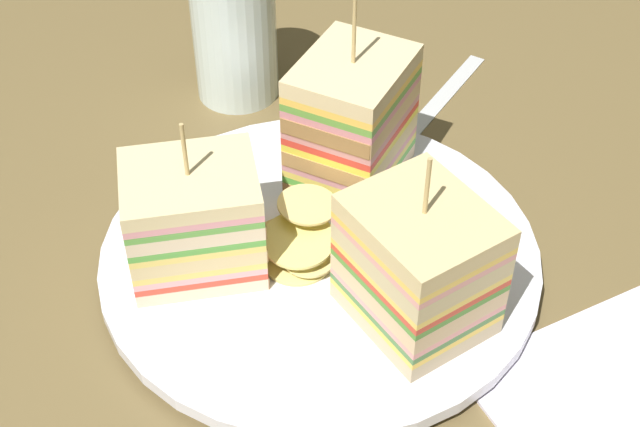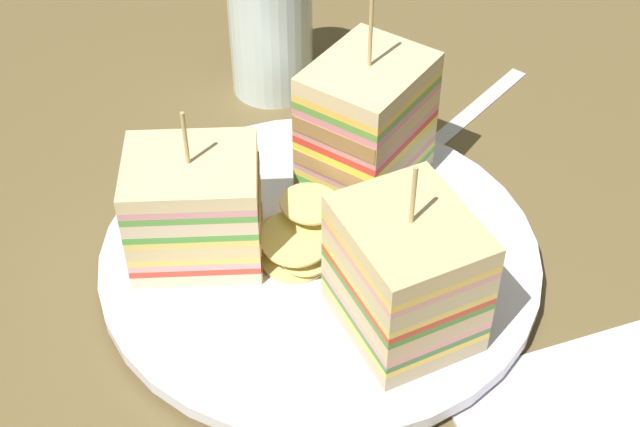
# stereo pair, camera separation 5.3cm
# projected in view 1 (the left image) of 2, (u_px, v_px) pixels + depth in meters

# --- Properties ---
(ground_plane) EXTENTS (1.13, 0.88, 0.02)m
(ground_plane) POSITION_uv_depth(u_px,v_px,m) (320.00, 278.00, 0.57)
(ground_plane) COLOR brown
(plate) EXTENTS (0.27, 0.27, 0.02)m
(plate) POSITION_uv_depth(u_px,v_px,m) (320.00, 257.00, 0.56)
(plate) COLOR white
(plate) RESTS_ON ground_plane
(sandwich_wedge_0) EXTENTS (0.10, 0.09, 0.14)m
(sandwich_wedge_0) POSITION_uv_depth(u_px,v_px,m) (351.00, 122.00, 0.58)
(sandwich_wedge_0) COLOR beige
(sandwich_wedge_0) RESTS_ON plate
(sandwich_wedge_1) EXTENTS (0.09, 0.09, 0.10)m
(sandwich_wedge_1) POSITION_uv_depth(u_px,v_px,m) (195.00, 220.00, 0.52)
(sandwich_wedge_1) COLOR beige
(sandwich_wedge_1) RESTS_ON plate
(sandwich_wedge_2) EXTENTS (0.06, 0.08, 0.11)m
(sandwich_wedge_2) POSITION_uv_depth(u_px,v_px,m) (418.00, 265.00, 0.49)
(sandwich_wedge_2) COLOR #CEB48C
(sandwich_wedge_2) RESTS_ON plate
(chip_pile) EXTENTS (0.07, 0.06, 0.03)m
(chip_pile) POSITION_uv_depth(u_px,v_px,m) (299.00, 242.00, 0.54)
(chip_pile) COLOR #EDD97A
(chip_pile) RESTS_ON plate
(spoon) EXTENTS (0.15, 0.08, 0.01)m
(spoon) POSITION_uv_depth(u_px,v_px,m) (413.00, 128.00, 0.66)
(spoon) COLOR silver
(spoon) RESTS_ON ground_plane
(napkin) EXTENTS (0.15, 0.11, 0.01)m
(napkin) POSITION_uv_depth(u_px,v_px,m) (609.00, 389.00, 0.50)
(napkin) COLOR white
(napkin) RESTS_ON ground_plane
(drinking_glass) EXTENTS (0.06, 0.06, 0.11)m
(drinking_glass) POSITION_uv_depth(u_px,v_px,m) (235.00, 38.00, 0.67)
(drinking_glass) COLOR silver
(drinking_glass) RESTS_ON ground_plane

